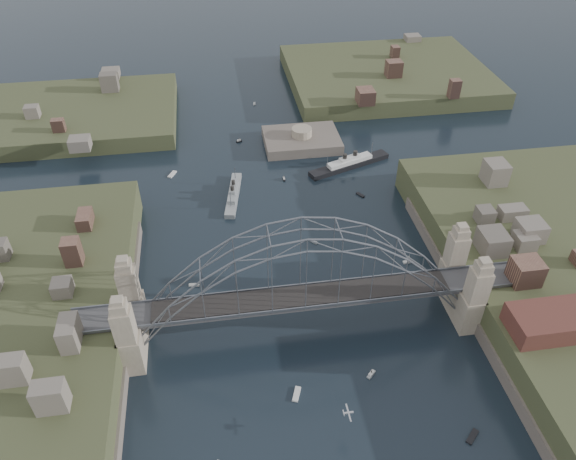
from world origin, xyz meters
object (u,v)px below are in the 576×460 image
Objects in this scene: bridge at (303,281)px; ocean_liner at (349,164)px; naval_cruiser_near at (233,194)px; naval_cruiser_far at (169,125)px; fort_island at (302,146)px; wharf_shed at (566,320)px.

ocean_liner is (23.09, 55.86, -11.38)m from bridge.
naval_cruiser_far is (-17.11, 40.98, -0.11)m from naval_cruiser_near.
bridge is 5.69× the size of naval_cruiser_far.
naval_cruiser_near is at bearing -132.51° from fort_island.
bridge reaches higher than fort_island.
ocean_liner is (-20.91, 69.86, -9.06)m from wharf_shed.
ocean_liner is at bearing 16.56° from naval_cruiser_near.
fort_island is at bearing 80.27° from bridge.
wharf_shed is at bearing -54.87° from naval_cruiser_far.
fort_island is 42.63m from naval_cruiser_far.
wharf_shed is (44.00, -14.00, -2.32)m from bridge.
fort_island is 32.53m from naval_cruiser_near.
bridge reaches higher than ocean_liner.
wharf_shed is 0.82× the size of ocean_liner.
naval_cruiser_far is at bearing 156.48° from fort_island.
wharf_shed is (32.00, -84.00, 10.34)m from fort_island.
naval_cruiser_near is at bearing -163.44° from ocean_liner.
fort_island is at bearing 47.49° from naval_cruiser_near.
fort_island is 90.48m from wharf_shed.
bridge is 46.23m from wharf_shed.
naval_cruiser_far is at bearing 107.29° from bridge.
bridge is 3.82× the size of fort_island.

